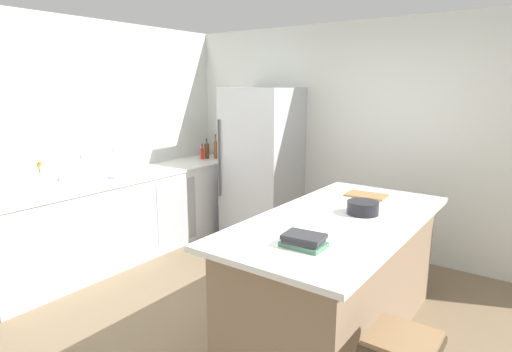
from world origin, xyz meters
name	(u,v)px	position (x,y,z in m)	size (l,w,h in m)	color
ground_plane	(250,333)	(0.00, 0.00, 0.00)	(7.20, 7.20, 0.00)	#7A664C
wall_rear	(367,139)	(0.00, 2.25, 1.30)	(6.00, 0.10, 2.60)	silver
wall_left	(63,144)	(-2.45, 0.00, 1.30)	(0.10, 6.00, 2.60)	silver
counter_run_left	(131,214)	(-2.07, 0.51, 0.47)	(0.69, 3.21, 0.93)	white
kitchen_island	(337,275)	(0.52, 0.42, 0.47)	(1.06, 2.17, 0.94)	#8E755B
refrigerator	(262,165)	(-1.18, 1.84, 0.94)	(0.83, 0.76, 1.88)	#B7BABF
sink_faucet	(82,167)	(-2.12, -0.01, 1.09)	(0.15, 0.05, 0.30)	silver
flower_vase	(41,181)	(-2.09, -0.46, 1.03)	(0.08, 0.08, 0.29)	silver
paper_towel_roll	(114,166)	(-2.04, 0.31, 1.06)	(0.14, 0.14, 0.31)	gray
whiskey_bottle	(219,149)	(-2.03, 2.01, 1.04)	(0.08, 0.08, 0.29)	brown
vinegar_bottle	(216,149)	(-1.99, 1.90, 1.05)	(0.05, 0.05, 0.32)	#994C23
syrup_bottle	(207,151)	(-2.08, 1.81, 1.03)	(0.06, 0.06, 0.27)	#5B3319
hot_sauce_bottle	(202,153)	(-2.08, 1.72, 1.01)	(0.05, 0.05, 0.21)	red
cookbook_stack	(304,241)	(0.60, -0.25, 0.98)	(0.26, 0.20, 0.08)	#4C7F60
mixing_bowl	(363,208)	(0.63, 0.60, 0.99)	(0.24, 0.24, 0.10)	black
cutting_board	(366,195)	(0.45, 1.12, 0.95)	(0.36, 0.24, 0.02)	#9E7042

